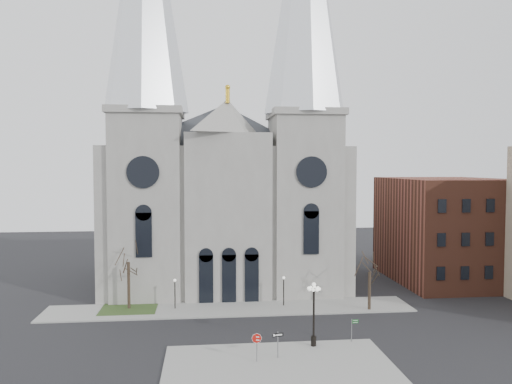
{
  "coord_description": "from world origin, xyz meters",
  "views": [
    {
      "loc": [
        -2.72,
        -42.8,
        15.69
      ],
      "look_at": [
        2.53,
        8.0,
        13.02
      ],
      "focal_mm": 35.0,
      "sensor_mm": 36.0,
      "label": 1
    }
  ],
  "objects": [
    {
      "name": "ped_lamp_left",
      "position": [
        -6.0,
        11.5,
        2.33
      ],
      "size": [
        0.32,
        0.32,
        3.26
      ],
      "color": "black",
      "rests_on": "sidewalk_far"
    },
    {
      "name": "tree_right",
      "position": [
        15.0,
        9.0,
        4.47
      ],
      "size": [
        3.2,
        3.2,
        6.0
      ],
      "color": "black",
      "rests_on": "ground"
    },
    {
      "name": "sidewalk_far",
      "position": [
        0.0,
        11.0,
        0.07
      ],
      "size": [
        40.0,
        6.0,
        0.14
      ],
      "primitive_type": "cube",
      "color": "gray",
      "rests_on": "ground"
    },
    {
      "name": "grass_patch",
      "position": [
        -11.0,
        12.0,
        0.09
      ],
      "size": [
        6.0,
        5.0,
        0.18
      ],
      "primitive_type": "cube",
      "color": "#2F441D",
      "rests_on": "ground"
    },
    {
      "name": "one_way_sign",
      "position": [
        3.12,
        -3.52,
        1.59
      ],
      "size": [
        0.92,
        0.26,
        2.15
      ],
      "rotation": [
        0.0,
        0.0,
        0.23
      ],
      "color": "slate",
      "rests_on": "sidewalk_near"
    },
    {
      "name": "cathedral",
      "position": [
        0.0,
        22.86,
        18.48
      ],
      "size": [
        33.0,
        26.66,
        54.0
      ],
      "color": "gray",
      "rests_on": "ground"
    },
    {
      "name": "bg_building_brick",
      "position": [
        30.0,
        22.0,
        7.0
      ],
      "size": [
        14.0,
        18.0,
        14.0
      ],
      "primitive_type": "cube",
      "color": "brown",
      "rests_on": "ground"
    },
    {
      "name": "sidewalk_near",
      "position": [
        3.0,
        -5.0,
        0.07
      ],
      "size": [
        18.0,
        10.0,
        0.14
      ],
      "primitive_type": "cube",
      "color": "gray",
      "rests_on": "ground"
    },
    {
      "name": "ped_lamp_right",
      "position": [
        6.0,
        11.5,
        2.33
      ],
      "size": [
        0.32,
        0.32,
        3.26
      ],
      "color": "black",
      "rests_on": "sidewalk_far"
    },
    {
      "name": "stop_sign",
      "position": [
        1.35,
        -4.07,
        1.78
      ],
      "size": [
        0.76,
        0.36,
        2.28
      ],
      "rotation": [
        0.0,
        0.0,
        -0.43
      ],
      "color": "slate",
      "rests_on": "sidewalk_near"
    },
    {
      "name": "ground",
      "position": [
        0.0,
        0.0,
        0.0
      ],
      "size": [
        160.0,
        160.0,
        0.0
      ],
      "primitive_type": "plane",
      "color": "black",
      "rests_on": "ground"
    },
    {
      "name": "globe_lamp",
      "position": [
        6.6,
        -1.17,
        3.62
      ],
      "size": [
        1.57,
        1.57,
        5.54
      ],
      "rotation": [
        0.0,
        0.0,
        0.42
      ],
      "color": "black",
      "rests_on": "sidewalk_near"
    },
    {
      "name": "tree_left",
      "position": [
        -11.0,
        12.0,
        5.58
      ],
      "size": [
        3.2,
        3.2,
        7.5
      ],
      "color": "black",
      "rests_on": "ground"
    },
    {
      "name": "street_name_sign",
      "position": [
        10.25,
        -0.49,
        1.35
      ],
      "size": [
        0.65,
        0.11,
        2.03
      ],
      "rotation": [
        0.0,
        0.0,
        0.08
      ],
      "color": "slate",
      "rests_on": "sidewalk_near"
    }
  ]
}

